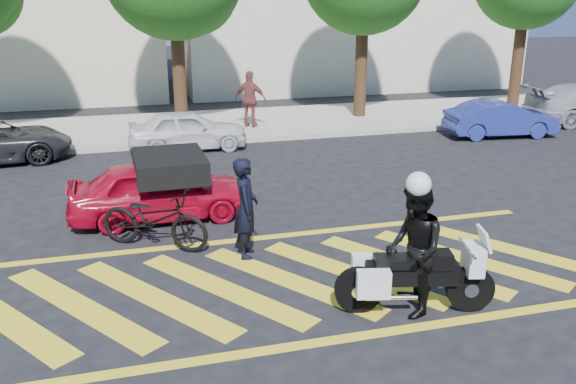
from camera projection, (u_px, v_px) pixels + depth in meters
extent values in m
plane|color=black|center=(260.00, 284.00, 9.95)|extent=(90.00, 90.00, 0.00)
cube|color=#9E998E|center=(182.00, 127.00, 20.90)|extent=(60.00, 5.00, 0.15)
cube|color=yellow|center=(2.00, 316.00, 8.96)|extent=(2.43, 3.21, 0.01)
cube|color=yellow|center=(80.00, 307.00, 9.24)|extent=(2.43, 3.21, 0.01)
cube|color=yellow|center=(154.00, 297.00, 9.52)|extent=(2.43, 3.21, 0.01)
cube|color=yellow|center=(224.00, 289.00, 9.79)|extent=(2.43, 3.21, 0.01)
cube|color=yellow|center=(290.00, 280.00, 10.07)|extent=(2.43, 3.21, 0.01)
cube|color=yellow|center=(352.00, 273.00, 10.35)|extent=(2.43, 3.21, 0.01)
cube|color=yellow|center=(411.00, 265.00, 10.62)|extent=(2.43, 3.21, 0.01)
cube|color=yellow|center=(467.00, 258.00, 10.90)|extent=(2.43, 3.21, 0.01)
cube|color=yellow|center=(520.00, 252.00, 11.18)|extent=(2.43, 3.21, 0.01)
cube|color=yellow|center=(292.00, 347.00, 8.21)|extent=(12.00, 0.20, 0.01)
cube|color=yellow|center=(238.00, 240.00, 11.68)|extent=(12.00, 0.20, 0.01)
cylinder|color=black|center=(179.00, 71.00, 20.29)|extent=(0.44, 0.44, 4.00)
cylinder|color=black|center=(361.00, 65.00, 21.92)|extent=(0.44, 0.44, 4.00)
cylinder|color=black|center=(518.00, 59.00, 23.56)|extent=(0.44, 0.44, 4.00)
imported|color=black|center=(246.00, 208.00, 10.74)|extent=(0.57, 0.75, 1.83)
imported|color=black|center=(154.00, 219.00, 11.21)|extent=(2.21, 1.78, 1.13)
cylinder|color=black|center=(358.00, 290.00, 9.01)|extent=(0.72, 0.32, 0.71)
cylinder|color=silver|center=(358.00, 290.00, 9.01)|extent=(0.25, 0.22, 0.21)
cylinder|color=black|center=(470.00, 289.00, 9.05)|extent=(0.72, 0.32, 0.71)
cylinder|color=silver|center=(470.00, 289.00, 9.05)|extent=(0.25, 0.22, 0.21)
cube|color=black|center=(412.00, 273.00, 8.94)|extent=(1.37, 0.59, 0.32)
cube|color=black|center=(435.00, 259.00, 8.88)|extent=(0.54, 0.43, 0.24)
cube|color=black|center=(394.00, 261.00, 8.88)|extent=(0.66, 0.49, 0.13)
cube|color=silver|center=(473.00, 259.00, 8.90)|extent=(0.34, 0.49, 0.43)
cube|color=silver|center=(368.00, 267.00, 9.20)|extent=(0.51, 0.30, 0.41)
cube|color=silver|center=(373.00, 284.00, 8.67)|extent=(0.51, 0.30, 0.41)
imported|color=black|center=(414.00, 250.00, 8.81)|extent=(0.97, 1.13, 2.00)
imported|color=#B00822|center=(159.00, 190.00, 12.61)|extent=(3.70, 1.56, 1.25)
imported|color=silver|center=(188.00, 130.00, 18.15)|extent=(3.53, 1.49, 1.19)
imported|color=navy|center=(501.00, 119.00, 19.76)|extent=(3.67, 1.62, 1.17)
imported|color=brown|center=(250.00, 99.00, 20.33)|extent=(1.17, 0.97, 1.87)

